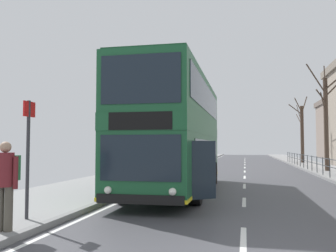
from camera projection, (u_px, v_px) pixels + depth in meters
double_decker_bus_main at (177, 132)px, 14.57m from camera, size 3.19×10.60×4.51m
pedestrian_railing_far_kerb at (320, 162)px, 22.09m from camera, size 0.05×33.93×1.02m
pedestrian_with_backpack at (6, 178)px, 7.30m from camera, size 0.55×0.55×1.77m
bus_stop_sign_near at (28, 146)px, 8.51m from camera, size 0.08×0.44×2.74m
bare_tree_far_01 at (302, 132)px, 36.83m from camera, size 1.99×3.26×6.75m
bare_tree_far_02 at (326, 118)px, 24.83m from camera, size 2.49×1.76×7.31m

